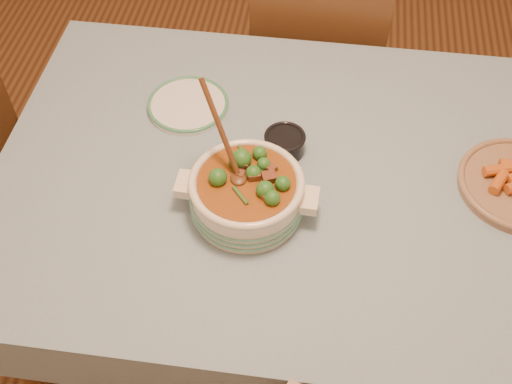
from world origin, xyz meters
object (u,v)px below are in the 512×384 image
condiment_bowl (285,142)px  chair_far (318,55)px  stew_casserole (246,192)px  dining_table (323,200)px  white_plate (188,105)px

condiment_bowl → chair_far: bearing=85.6°
stew_casserole → condiment_bowl: bearing=71.4°
chair_far → dining_table: bearing=96.3°
stew_casserole → chair_far: size_ratio=0.36×
stew_casserole → chair_far: stew_casserole is taller
stew_casserole → white_plate: size_ratio=1.19×
dining_table → condiment_bowl: 0.18m
white_plate → condiment_bowl: (0.28, -0.12, 0.02)m
stew_casserole → white_plate: (-0.21, 0.33, -0.06)m
white_plate → stew_casserole: bearing=-57.3°
dining_table → condiment_bowl: size_ratio=15.49×
dining_table → condiment_bowl: bearing=145.6°
stew_casserole → chair_far: 0.94m
white_plate → chair_far: chair_far is taller
dining_table → chair_far: (-0.06, 0.76, -0.13)m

